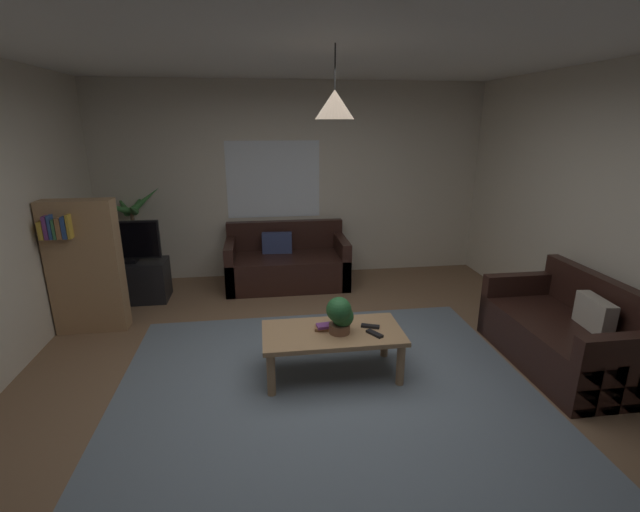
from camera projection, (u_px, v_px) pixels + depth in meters
name	position (u px, v px, depth m)	size (l,w,h in m)	color
floor	(325.00, 385.00, 3.71)	(5.32, 5.79, 0.02)	brown
rug	(329.00, 398.00, 3.51)	(3.46, 3.18, 0.01)	slate
wall_back	(294.00, 182.00, 6.08)	(5.44, 0.06, 2.67)	beige
ceiling	(326.00, 37.00, 2.91)	(5.32, 5.79, 0.02)	white
window_pane	(273.00, 180.00, 6.00)	(1.28, 0.01, 1.04)	white
couch_under_window	(287.00, 265.00, 5.90)	(1.60, 0.80, 0.82)	black
couch_right_side	(565.00, 337.00, 3.94)	(0.80, 1.47, 0.82)	black
coffee_table	(332.00, 338.00, 3.75)	(1.20, 0.60, 0.42)	#A87F56
book_on_table_0	(323.00, 328.00, 3.76)	(0.15, 0.10, 0.03)	#99663F
book_on_table_1	(325.00, 326.00, 3.75)	(0.14, 0.09, 0.02)	#72387F
remote_on_table_0	(375.00, 334.00, 3.66)	(0.05, 0.16, 0.02)	black
remote_on_table_1	(370.00, 326.00, 3.80)	(0.05, 0.16, 0.02)	black
potted_plant_on_table	(340.00, 315.00, 3.65)	(0.24, 0.22, 0.33)	brown
tv_stand	(130.00, 281.00, 5.38)	(0.90, 0.44, 0.50)	black
tv	(124.00, 242.00, 5.21)	(0.82, 0.16, 0.51)	black
potted_palm_corner	(136.00, 245.00, 5.81)	(0.77, 0.87, 1.35)	beige
bookshelf_corner	(85.00, 266.00, 4.48)	(0.70, 0.31, 1.40)	#A87F56
pendant_lamp	(335.00, 104.00, 3.19)	(0.29, 0.29, 0.52)	black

